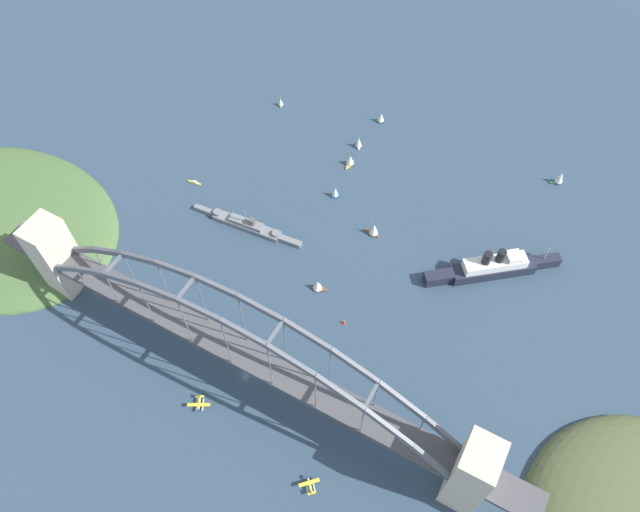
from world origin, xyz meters
TOP-DOWN VIEW (x-y plane):
  - ground_plane at (0.00, 0.00)m, footprint 1400.00×1400.00m
  - harbor_arch_bridge at (-0.00, -0.00)m, footprint 299.93×19.35m
  - ocean_liner at (90.26, 122.90)m, footprint 67.50×56.19m
  - naval_cruiser at (-52.13, 82.88)m, footprint 73.84×10.70m
  - seaplane_taxiing_near_bridge at (56.69, -32.37)m, footprint 9.15×9.15m
  - seaplane_second_in_formation at (-11.21, -25.03)m, footprint 10.86×9.10m
  - small_boat_0 at (7.30, 64.53)m, footprint 9.50×6.53m
  - small_boat_1 at (-21.56, 208.68)m, footprint 8.03×5.58m
  - small_boat_2 at (104.98, 211.74)m, footprint 8.44×6.94m
  - small_boat_3 at (-92.32, 189.07)m, footprint 4.97×6.05m
  - small_boat_4 at (-102.60, 96.92)m, footprint 9.31×2.72m
  - small_boat_5 at (-23.95, 178.44)m, footprint 5.99×7.23m
  - small_boat_6 at (-16.86, 131.27)m, footprint 5.51×6.97m
  - small_boat_7 at (17.83, 115.70)m, footprint 10.07×6.25m
  - small_boat_8 at (-21.39, 160.81)m, footprint 5.15×9.33m
  - channel_marker_buoy at (30.71, 51.93)m, footprint 2.20×2.20m

SIDE VIEW (x-z plane):
  - ground_plane at x=0.00m, z-range 0.00..0.00m
  - small_boat_4 at x=-102.60m, z-range -0.29..1.68m
  - channel_marker_buoy at x=30.71m, z-range -0.26..2.49m
  - seaplane_second_in_formation at x=-11.21m, z-range -0.39..4.46m
  - seaplane_taxiing_near_bridge at x=56.69m, z-range -0.29..4.73m
  - naval_cruiser at x=-52.13m, z-range -5.34..10.22m
  - small_boat_3 at x=-92.32m, z-range -0.25..7.00m
  - small_boat_1 at x=-21.56m, z-range -0.33..8.14m
  - small_boat_0 at x=7.30m, z-range -0.29..8.12m
  - small_boat_8 at x=-21.39m, z-range -0.28..8.48m
  - small_boat_6 at x=-16.86m, z-range -0.33..8.54m
  - small_boat_5 at x=-23.95m, z-range -0.35..8.85m
  - small_boat_7 at x=17.83m, z-range -0.42..9.75m
  - small_boat_2 at x=104.98m, z-range -0.38..10.23m
  - ocean_liner at x=90.26m, z-range -4.36..16.18m
  - harbor_arch_bridge at x=0.00m, z-range -6.93..64.06m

